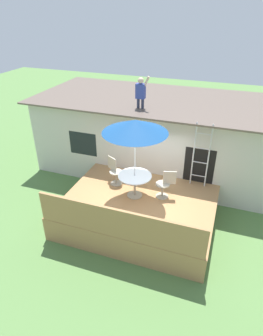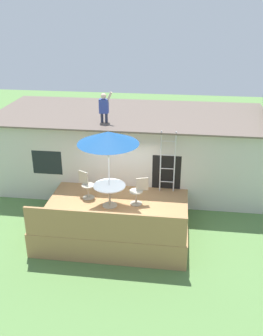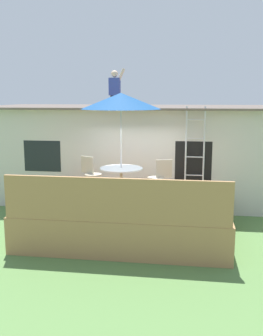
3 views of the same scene
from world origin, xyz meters
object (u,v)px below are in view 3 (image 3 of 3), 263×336
object	(u,v)px
patio_table	(121,174)
patio_chair_right	(159,178)
person_figure	(115,86)
patio_chair_left	(91,175)
patio_umbrella	(121,101)
step_ladder	(195,148)

from	to	relation	value
patio_table	patio_chair_right	distance (m)	0.95
person_figure	patio_chair_left	size ratio (longest dim) A/B	1.21
patio_table	patio_chair_left	xyz separation A→B (m)	(-0.88, 0.48, -0.13)
patio_umbrella	patio_chair_right	bearing A→B (deg)	16.44
person_figure	patio_chair_left	distance (m)	2.87
patio_table	patio_chair_left	size ratio (longest dim) A/B	1.13
patio_chair_left	patio_chair_right	xyz separation A→B (m)	(1.78, -0.22, 0.00)
patio_table	patio_chair_right	bearing A→B (deg)	16.44
step_ladder	patio_chair_left	distance (m)	2.86
patio_umbrella	step_ladder	distance (m)	2.54
patio_table	patio_chair_left	bearing A→B (deg)	151.12
patio_umbrella	patio_chair_left	distance (m)	2.14
patio_chair_left	patio_chair_right	size ratio (longest dim) A/B	1.00
step_ladder	person_figure	world-z (taller)	person_figure
step_ladder	patio_chair_right	xyz separation A→B (m)	(-0.88, -1.04, -0.64)
patio_umbrella	step_ladder	bearing A→B (deg)	36.35
person_figure	patio_chair_right	size ratio (longest dim) A/B	1.21
patio_umbrella	patio_chair_left	size ratio (longest dim) A/B	2.76
patio_chair_right	patio_table	bearing A→B (deg)	0.00
patio_chair_left	patio_chair_right	world-z (taller)	same
patio_chair_left	patio_chair_right	bearing A→B (deg)	21.89
step_ladder	patio_chair_left	bearing A→B (deg)	-162.75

